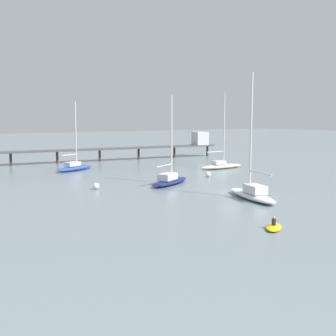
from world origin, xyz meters
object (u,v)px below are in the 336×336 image
object	(u,v)px
pier	(136,146)
sailboat_white	(252,192)
mooring_buoy_outer	(96,186)
sailboat_blue	(75,166)
mooring_buoy_mid	(208,174)
sailboat_navy	(169,179)
sailboat_cream	(221,165)
dinghy_yellow	(274,227)

from	to	relation	value
pier	sailboat_white	size ratio (longest dim) A/B	3.82
pier	mooring_buoy_outer	bearing A→B (deg)	-124.87
sailboat_blue	sailboat_white	bearing A→B (deg)	-75.73
sailboat_white	pier	bearing A→B (deg)	79.25
mooring_buoy_mid	sailboat_white	bearing A→B (deg)	-110.30
mooring_buoy_mid	sailboat_blue	bearing A→B (deg)	129.35
sailboat_navy	sailboat_white	distance (m)	14.33
sailboat_cream	pier	bearing A→B (deg)	104.34
dinghy_yellow	mooring_buoy_outer	world-z (taller)	dinghy_yellow
sailboat_navy	sailboat_white	world-z (taller)	sailboat_white
sailboat_white	sailboat_blue	xyz separation A→B (m)	(-9.13, 35.88, -0.09)
sailboat_blue	dinghy_yellow	size ratio (longest dim) A/B	3.95
pier	dinghy_yellow	size ratio (longest dim) A/B	18.18
mooring_buoy_mid	pier	bearing A→B (deg)	84.91
dinghy_yellow	mooring_buoy_mid	distance (m)	31.20
sailboat_cream	sailboat_blue	xyz separation A→B (m)	(-24.03, 11.34, -0.01)
sailboat_cream	sailboat_navy	size ratio (longest dim) A/B	1.11
sailboat_cream	mooring_buoy_outer	bearing A→B (deg)	-162.56
pier	mooring_buoy_outer	xyz separation A→B (m)	(-22.17, -31.81, -2.67)
sailboat_cream	dinghy_yellow	distance (m)	41.96
mooring_buoy_mid	mooring_buoy_outer	world-z (taller)	mooring_buoy_mid
pier	dinghy_yellow	distance (m)	60.82
pier	sailboat_blue	size ratio (longest dim) A/B	4.61
sailboat_navy	mooring_buoy_mid	bearing A→B (deg)	18.24
sailboat_navy	sailboat_cream	bearing A→B (deg)	30.69
sailboat_blue	mooring_buoy_mid	world-z (taller)	sailboat_blue
pier	mooring_buoy_mid	xyz separation A→B (m)	(-2.71, -30.49, -2.66)
mooring_buoy_outer	sailboat_white	bearing A→B (deg)	-50.12
sailboat_cream	dinghy_yellow	world-z (taller)	sailboat_cream
mooring_buoy_mid	dinghy_yellow	bearing A→B (deg)	-116.34
pier	mooring_buoy_mid	world-z (taller)	pier
pier	sailboat_cream	xyz separation A→B (m)	(5.88, -23.00, -2.36)
sailboat_white	sailboat_blue	size ratio (longest dim) A/B	1.21
sailboat_white	mooring_buoy_mid	world-z (taller)	sailboat_white
sailboat_cream	sailboat_blue	bearing A→B (deg)	154.73
dinghy_yellow	mooring_buoy_outer	distance (m)	27.23
sailboat_navy	sailboat_white	size ratio (longest dim) A/B	0.85
mooring_buoy_mid	mooring_buoy_outer	bearing A→B (deg)	-176.12
sailboat_cream	sailboat_white	world-z (taller)	sailboat_white
pier	sailboat_white	xyz separation A→B (m)	(-9.02, -47.54, -2.28)
sailboat_blue	mooring_buoy_mid	bearing A→B (deg)	-50.65
sailboat_blue	sailboat_navy	bearing A→B (deg)	-73.68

